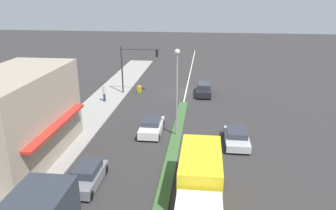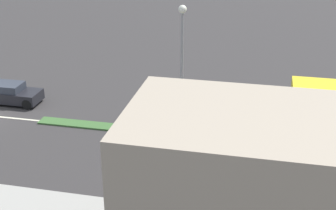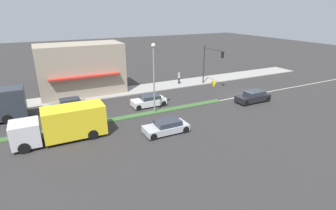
{
  "view_description": "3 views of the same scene",
  "coord_description": "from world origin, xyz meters",
  "px_view_note": "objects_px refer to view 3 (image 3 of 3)",
  "views": [
    {
      "loc": [
        -2.24,
        38.45,
        11.78
      ],
      "look_at": [
        1.25,
        8.25,
        1.17
      ],
      "focal_mm": 35.0,
      "sensor_mm": 36.0,
      "label": 1
    },
    {
      "loc": [
        23.57,
        17.1,
        12.36
      ],
      "look_at": [
        -0.63,
        11.84,
        1.52
      ],
      "focal_mm": 50.0,
      "sensor_mm": 36.0,
      "label": 2
    },
    {
      "loc": [
        -24.45,
        23.47,
        10.65
      ],
      "look_at": [
        -1.74,
        11.98,
        1.33
      ],
      "focal_mm": 28.0,
      "sensor_mm": 36.0,
      "label": 3
    }
  ],
  "objects_px": {
    "van_white": "(149,101)",
    "street_lamp": "(154,70)",
    "sedan_silver": "(166,127)",
    "sedan_dark": "(253,97)",
    "suv_grey": "(69,105)",
    "warning_aframe_sign": "(214,83)",
    "delivery_truck": "(64,124)",
    "traffic_signal_main": "(210,60)",
    "pedestrian": "(179,78)"
  },
  "relations": [
    {
      "from": "sedan_silver",
      "to": "sedan_dark",
      "type": "bearing_deg",
      "value": -78.01
    },
    {
      "from": "delivery_truck",
      "to": "sedan_silver",
      "type": "distance_m",
      "value": 8.91
    },
    {
      "from": "delivery_truck",
      "to": "sedan_silver",
      "type": "height_order",
      "value": "delivery_truck"
    },
    {
      "from": "warning_aframe_sign",
      "to": "street_lamp",
      "type": "bearing_deg",
      "value": 115.3
    },
    {
      "from": "traffic_signal_main",
      "to": "sedan_silver",
      "type": "height_order",
      "value": "traffic_signal_main"
    },
    {
      "from": "warning_aframe_sign",
      "to": "delivery_truck",
      "type": "height_order",
      "value": "delivery_truck"
    },
    {
      "from": "suv_grey",
      "to": "sedan_dark",
      "type": "bearing_deg",
      "value": -109.47
    },
    {
      "from": "pedestrian",
      "to": "sedan_dark",
      "type": "xyz_separation_m",
      "value": [
        -10.99,
        -4.19,
        -0.4
      ]
    },
    {
      "from": "sedan_dark",
      "to": "van_white",
      "type": "relative_size",
      "value": 1.1
    },
    {
      "from": "warning_aframe_sign",
      "to": "sedan_dark",
      "type": "xyz_separation_m",
      "value": [
        -7.89,
        -0.1,
        0.23
      ]
    },
    {
      "from": "pedestrian",
      "to": "van_white",
      "type": "relative_size",
      "value": 0.45
    },
    {
      "from": "delivery_truck",
      "to": "sedan_dark",
      "type": "relative_size",
      "value": 1.74
    },
    {
      "from": "sedan_silver",
      "to": "delivery_truck",
      "type": "bearing_deg",
      "value": 71.59
    },
    {
      "from": "warning_aframe_sign",
      "to": "sedan_dark",
      "type": "bearing_deg",
      "value": -179.28
    },
    {
      "from": "sedan_dark",
      "to": "pedestrian",
      "type": "bearing_deg",
      "value": 20.88
    },
    {
      "from": "traffic_signal_main",
      "to": "delivery_truck",
      "type": "xyz_separation_m",
      "value": [
        -8.32,
        20.92,
        -2.43
      ]
    },
    {
      "from": "sedan_silver",
      "to": "warning_aframe_sign",
      "type": "bearing_deg",
      "value": -50.76
    },
    {
      "from": "van_white",
      "to": "sedan_silver",
      "type": "bearing_deg",
      "value": 169.6
    },
    {
      "from": "pedestrian",
      "to": "traffic_signal_main",
      "type": "bearing_deg",
      "value": -127.21
    },
    {
      "from": "traffic_signal_main",
      "to": "delivery_truck",
      "type": "distance_m",
      "value": 22.64
    },
    {
      "from": "traffic_signal_main",
      "to": "warning_aframe_sign",
      "type": "bearing_deg",
      "value": -127.0
    },
    {
      "from": "traffic_signal_main",
      "to": "warning_aframe_sign",
      "type": "xyz_separation_m",
      "value": [
        -0.44,
        -0.58,
        -3.47
      ]
    },
    {
      "from": "sedan_dark",
      "to": "van_white",
      "type": "xyz_separation_m",
      "value": [
        4.4,
        11.86,
        -0.04
      ]
    },
    {
      "from": "street_lamp",
      "to": "delivery_truck",
      "type": "xyz_separation_m",
      "value": [
        -2.2,
        9.46,
        -3.31
      ]
    },
    {
      "from": "van_white",
      "to": "warning_aframe_sign",
      "type": "bearing_deg",
      "value": -73.49
    },
    {
      "from": "street_lamp",
      "to": "sedan_dark",
      "type": "bearing_deg",
      "value": -100.28
    },
    {
      "from": "suv_grey",
      "to": "van_white",
      "type": "xyz_separation_m",
      "value": [
        -2.8,
        -8.5,
        -0.01
      ]
    },
    {
      "from": "suv_grey",
      "to": "street_lamp",
      "type": "bearing_deg",
      "value": -121.28
    },
    {
      "from": "warning_aframe_sign",
      "to": "suv_grey",
      "type": "bearing_deg",
      "value": 91.94
    },
    {
      "from": "pedestrian",
      "to": "warning_aframe_sign",
      "type": "height_order",
      "value": "pedestrian"
    },
    {
      "from": "street_lamp",
      "to": "sedan_silver",
      "type": "xyz_separation_m",
      "value": [
        -5.0,
        1.05,
        -4.2
      ]
    },
    {
      "from": "suv_grey",
      "to": "van_white",
      "type": "height_order",
      "value": "suv_grey"
    },
    {
      "from": "warning_aframe_sign",
      "to": "suv_grey",
      "type": "relative_size",
      "value": 0.22
    },
    {
      "from": "traffic_signal_main",
      "to": "warning_aframe_sign",
      "type": "height_order",
      "value": "traffic_signal_main"
    },
    {
      "from": "traffic_signal_main",
      "to": "suv_grey",
      "type": "bearing_deg",
      "value": 93.27
    },
    {
      "from": "pedestrian",
      "to": "delivery_truck",
      "type": "xyz_separation_m",
      "value": [
        -10.99,
        17.4,
        0.41
      ]
    },
    {
      "from": "sedan_dark",
      "to": "suv_grey",
      "type": "relative_size",
      "value": 1.12
    },
    {
      "from": "sedan_dark",
      "to": "traffic_signal_main",
      "type": "bearing_deg",
      "value": 4.67
    },
    {
      "from": "traffic_signal_main",
      "to": "sedan_silver",
      "type": "relative_size",
      "value": 1.38
    },
    {
      "from": "van_white",
      "to": "street_lamp",
      "type": "bearing_deg",
      "value": 173.07
    },
    {
      "from": "pedestrian",
      "to": "sedan_silver",
      "type": "relative_size",
      "value": 0.44
    },
    {
      "from": "pedestrian",
      "to": "suv_grey",
      "type": "xyz_separation_m",
      "value": [
        -3.79,
        16.17,
        -0.42
      ]
    },
    {
      "from": "traffic_signal_main",
      "to": "sedan_dark",
      "type": "height_order",
      "value": "traffic_signal_main"
    },
    {
      "from": "street_lamp",
      "to": "suv_grey",
      "type": "xyz_separation_m",
      "value": [
        5.0,
        8.23,
        -4.15
      ]
    },
    {
      "from": "traffic_signal_main",
      "to": "street_lamp",
      "type": "relative_size",
      "value": 0.76
    },
    {
      "from": "street_lamp",
      "to": "van_white",
      "type": "height_order",
      "value": "street_lamp"
    },
    {
      "from": "street_lamp",
      "to": "van_white",
      "type": "relative_size",
      "value": 1.88
    },
    {
      "from": "sedan_silver",
      "to": "suv_grey",
      "type": "bearing_deg",
      "value": 35.66
    },
    {
      "from": "warning_aframe_sign",
      "to": "sedan_dark",
      "type": "relative_size",
      "value": 0.19
    },
    {
      "from": "street_lamp",
      "to": "van_white",
      "type": "xyz_separation_m",
      "value": [
        2.2,
        -0.27,
        -4.15
      ]
    }
  ]
}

